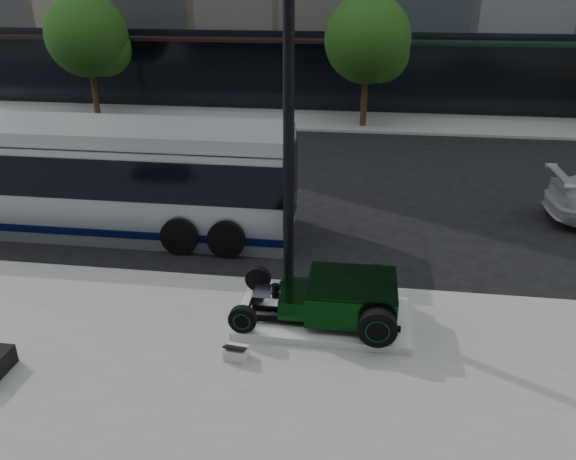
# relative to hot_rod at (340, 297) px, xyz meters

# --- Properties ---
(ground) EXTENTS (120.00, 120.00, 0.00)m
(ground) POSITION_rel_hot_rod_xyz_m (-0.83, 3.54, -0.70)
(ground) COLOR black
(ground) RESTS_ON ground
(sidewalk_far) EXTENTS (70.00, 4.00, 0.12)m
(sidewalk_far) POSITION_rel_hot_rod_xyz_m (-0.83, 17.54, -0.64)
(sidewalk_far) COLOR gray
(sidewalk_far) RESTS_ON ground
(street_trees) EXTENTS (29.80, 3.80, 5.70)m
(street_trees) POSITION_rel_hot_rod_xyz_m (0.31, 16.61, 3.07)
(street_trees) COLOR black
(street_trees) RESTS_ON sidewalk_far
(display_plinth) EXTENTS (3.40, 1.80, 0.15)m
(display_plinth) POSITION_rel_hot_rod_xyz_m (-0.33, -0.00, -0.50)
(display_plinth) COLOR silver
(display_plinth) RESTS_ON sidewalk_near
(hot_rod) EXTENTS (3.22, 2.00, 0.81)m
(hot_rod) POSITION_rel_hot_rod_xyz_m (0.00, 0.00, 0.00)
(hot_rod) COLOR black
(hot_rod) RESTS_ON display_plinth
(info_plaque) EXTENTS (0.43, 0.35, 0.31)m
(info_plaque) POSITION_rel_hot_rod_xyz_m (-1.78, -1.41, -0.45)
(info_plaque) COLOR silver
(info_plaque) RESTS_ON sidewalk_near
(lamppost) EXTENTS (0.40, 0.40, 7.33)m
(lamppost) POSITION_rel_hot_rod_xyz_m (-1.17, 1.11, 2.81)
(lamppost) COLOR black
(lamppost) RESTS_ON sidewalk_near
(transit_bus) EXTENTS (12.12, 2.88, 2.92)m
(transit_bus) POSITION_rel_hot_rod_xyz_m (-7.54, 4.07, 0.79)
(transit_bus) COLOR #A5ABAF
(transit_bus) RESTS_ON ground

